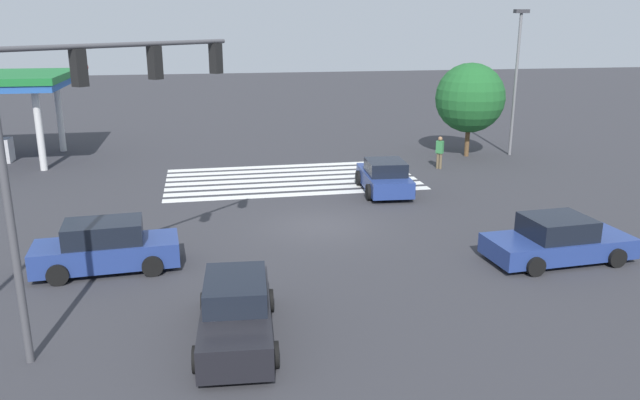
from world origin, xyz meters
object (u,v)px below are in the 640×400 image
at_px(street_light_pole_b, 517,70).
at_px(car_3, 384,177).
at_px(car_2, 106,248).
at_px(car_4, 558,241).
at_px(car_0, 236,312).
at_px(traffic_signal_mast, 93,117).
at_px(tree_corner_a, 470,98).
at_px(pedestrian, 440,151).

bearing_deg(street_light_pole_b, car_3, 34.45).
relative_size(car_2, car_4, 0.93).
bearing_deg(car_0, traffic_signal_mast, -110.10).
distance_m(traffic_signal_mast, street_light_pole_b, 26.58).
bearing_deg(car_4, car_2, 168.98).
distance_m(car_0, tree_corner_a, 23.98).
xyz_separation_m(traffic_signal_mast, tree_corner_a, (-17.40, -17.67, -1.99)).
distance_m(car_2, pedestrian, 18.97).
bearing_deg(car_3, car_0, 153.29).
distance_m(car_2, street_light_pole_b, 25.12).
height_order(car_2, car_4, car_2).
xyz_separation_m(car_2, car_4, (-14.24, 1.86, -0.08)).
relative_size(car_0, street_light_pole_b, 0.58).
bearing_deg(car_2, pedestrian, 32.31).
bearing_deg(car_0, street_light_pole_b, 142.37).
relative_size(pedestrian, street_light_pole_b, 0.21).
bearing_deg(tree_corner_a, pedestrian, 44.87).
relative_size(car_3, street_light_pole_b, 0.53).
xyz_separation_m(car_3, pedestrian, (-4.17, -3.97, 0.26)).
bearing_deg(traffic_signal_mast, tree_corner_a, 0.43).
bearing_deg(tree_corner_a, car_3, 44.10).
distance_m(car_4, pedestrian, 13.13).
relative_size(pedestrian, tree_corner_a, 0.32).
distance_m(car_2, car_3, 13.27).
bearing_deg(pedestrian, tree_corner_a, 178.89).
relative_size(car_0, car_3, 1.09).
bearing_deg(pedestrian, traffic_signal_mast, -0.45).
bearing_deg(car_4, pedestrian, 81.85).
height_order(car_2, tree_corner_a, tree_corner_a).
relative_size(street_light_pole_b, tree_corner_a, 1.53).
height_order(traffic_signal_mast, tree_corner_a, traffic_signal_mast).
xyz_separation_m(car_0, pedestrian, (-11.58, -16.35, 0.25)).
xyz_separation_m(traffic_signal_mast, pedestrian, (-14.68, -14.96, -4.37)).
height_order(car_0, car_2, car_2).
distance_m(car_0, car_3, 14.43).
xyz_separation_m(pedestrian, tree_corner_a, (-2.73, -2.71, 2.38)).
height_order(car_0, car_3, car_0).
bearing_deg(car_4, traffic_signal_mast, -175.77).
bearing_deg(pedestrian, car_3, -2.39).
distance_m(car_0, pedestrian, 20.04).
xyz_separation_m(car_0, car_4, (-10.54, -3.27, -0.04)).
relative_size(traffic_signal_mast, car_4, 1.50).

